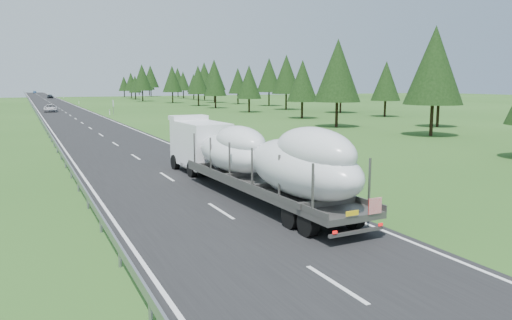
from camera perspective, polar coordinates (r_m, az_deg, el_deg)
name	(u,v)px	position (r m, az deg, el deg)	size (l,w,h in m)	color
ground	(336,284)	(14.80, 9.08, -13.87)	(400.00, 400.00, 0.00)	#27501A
road_surface	(62,110)	(111.63, -21.32, 5.35)	(10.00, 400.00, 0.02)	black
guardrail	(34,108)	(111.30, -24.06, 5.48)	(0.10, 400.00, 0.76)	slate
marker_posts	(70,99)	(166.91, -20.47, 6.54)	(0.13, 350.08, 1.00)	silver
highway_sign	(113,104)	(92.52, -16.00, 6.12)	(0.08, 0.90, 2.60)	slate
tree_line_right	(253,77)	(110.30, -0.31, 9.48)	(28.28, 256.58, 12.57)	black
boat_truck	(252,155)	(24.69, -0.48, 0.55)	(3.27, 19.06, 3.96)	white
distant_van	(51,108)	(104.99, -22.42, 5.49)	(2.40, 5.21, 1.45)	silver
distant_car_dark	(50,96)	(195.87, -22.47, 6.75)	(1.71, 4.25, 1.45)	black
distant_car_blue	(35,92)	(286.41, -23.97, 7.10)	(1.40, 4.02, 1.33)	#1C324E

